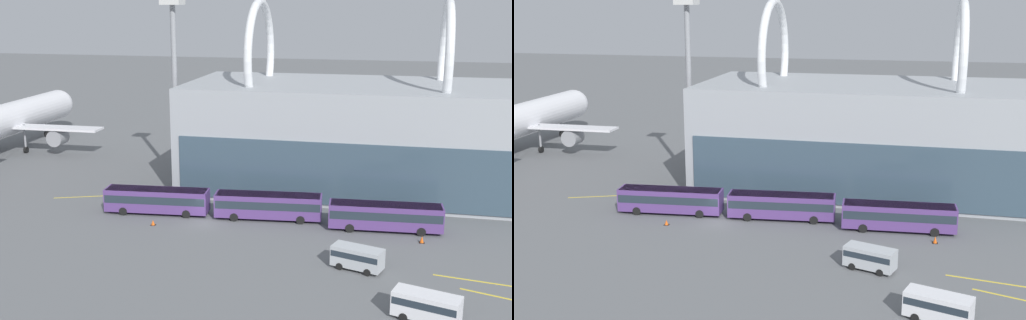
{
  "view_description": "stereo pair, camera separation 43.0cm",
  "coord_description": "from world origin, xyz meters",
  "views": [
    {
      "loc": [
        21.58,
        -67.97,
        25.1
      ],
      "look_at": [
        2.85,
        15.15,
        4.0
      ],
      "focal_mm": 45.0,
      "sensor_mm": 36.0,
      "label": 1
    },
    {
      "loc": [
        22.0,
        -67.88,
        25.1
      ],
      "look_at": [
        2.85,
        15.15,
        4.0
      ],
      "focal_mm": 45.0,
      "sensor_mm": 36.0,
      "label": 2
    }
  ],
  "objects": [
    {
      "name": "lane_stripe_1",
      "position": [
        29.23,
        -10.03,
        0.0
      ],
      "size": [
        7.36,
        1.4,
        0.01
      ],
      "primitive_type": "cube",
      "rotation": [
        0.0,
        0.0,
        -0.16
      ],
      "color": "yellow",
      "rests_on": "ground_plane"
    },
    {
      "name": "airliner_at_gate_far",
      "position": [
        9.99,
        31.94,
        5.02
      ],
      "size": [
        38.51,
        36.05,
        14.15
      ],
      "rotation": [
        0.0,
        0.0,
        1.37
      ],
      "color": "silver",
      "rests_on": "ground_plane"
    },
    {
      "name": "service_van_crossing",
      "position": [
        24.6,
        -18.89,
        1.39
      ],
      "size": [
        5.72,
        3.53,
        2.35
      ],
      "rotation": [
        0.0,
        0.0,
        -0.3
      ],
      "color": "silver",
      "rests_on": "ground_plane"
    },
    {
      "name": "service_van_foreground",
      "position": [
        18.46,
        -9.79,
        1.33
      ],
      "size": [
        5.26,
        3.42,
        2.25
      ],
      "rotation": [
        0.0,
        0.0,
        -0.32
      ],
      "color": "#B2B7BC",
      "rests_on": "ground_plane"
    },
    {
      "name": "traffic_cone_0",
      "position": [
        -5.43,
        -2.24,
        0.29
      ],
      "size": [
        0.59,
        0.59,
        0.6
      ],
      "color": "black",
      "rests_on": "ground_plane"
    },
    {
      "name": "shuttle_bus_2",
      "position": [
        20.74,
        1.85,
        1.82
      ],
      "size": [
        12.74,
        3.55,
        3.08
      ],
      "rotation": [
        0.0,
        0.0,
        0.06
      ],
      "color": "#56387A",
      "rests_on": "ground_plane"
    },
    {
      "name": "floodlight_mast",
      "position": [
        -9.04,
        16.45,
        15.9
      ],
      "size": [
        2.78,
        2.78,
        25.37
      ],
      "color": "gray",
      "rests_on": "ground_plane"
    },
    {
      "name": "shuttle_bus_0",
      "position": [
        -6.47,
        1.89,
        1.82
      ],
      "size": [
        12.77,
        3.8,
        3.08
      ],
      "rotation": [
        0.0,
        0.0,
        0.08
      ],
      "color": "#56387A",
      "rests_on": "ground_plane"
    },
    {
      "name": "lane_stripe_0",
      "position": [
        -18.3,
        6.23,
        0.0
      ],
      "size": [
        7.62,
        3.2,
        0.01
      ],
      "primitive_type": "cube",
      "rotation": [
        0.0,
        0.0,
        0.38
      ],
      "color": "yellow",
      "rests_on": "ground_plane"
    },
    {
      "name": "ground_plane",
      "position": [
        0.0,
        0.0,
        0.0
      ],
      "size": [
        440.0,
        440.0,
        0.0
      ],
      "primitive_type": "plane",
      "color": "slate"
    },
    {
      "name": "traffic_cone_1",
      "position": [
        24.74,
        -1.19,
        0.38
      ],
      "size": [
        0.58,
        0.58,
        0.77
      ],
      "color": "black",
      "rests_on": "ground_plane"
    },
    {
      "name": "airliner_at_gate_near",
      "position": [
        -43.61,
        28.1,
        5.54
      ],
      "size": [
        34.59,
        39.25,
        16.33
      ],
      "rotation": [
        0.0,
        0.0,
        1.59
      ],
      "color": "white",
      "rests_on": "ground_plane"
    },
    {
      "name": "shuttle_bus_1",
      "position": [
        7.13,
        2.74,
        1.82
      ],
      "size": [
        12.79,
        3.91,
        3.08
      ],
      "rotation": [
        0.0,
        0.0,
        0.09
      ],
      "color": "#56387A",
      "rests_on": "ground_plane"
    },
    {
      "name": "lane_stripe_2",
      "position": [
        32.06,
        -13.41,
        0.0
      ],
      "size": [
        8.58,
        2.99,
        0.01
      ],
      "primitive_type": "cube",
      "rotation": [
        0.0,
        0.0,
        -0.31
      ],
      "color": "yellow",
      "rests_on": "ground_plane"
    }
  ]
}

